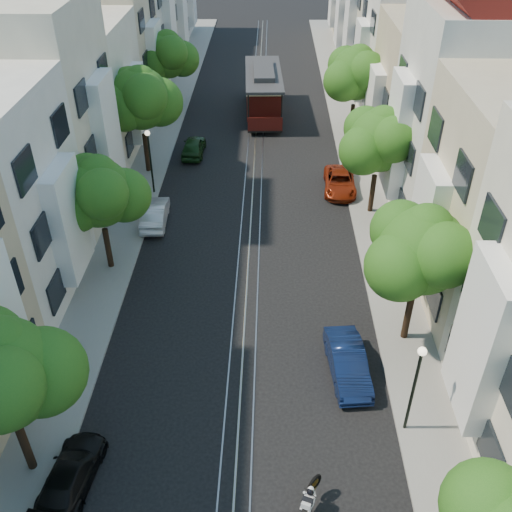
# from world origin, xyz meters

# --- Properties ---
(ground) EXTENTS (200.00, 200.00, 0.00)m
(ground) POSITION_xyz_m (0.00, 28.00, 0.00)
(ground) COLOR black
(ground) RESTS_ON ground
(sidewalk_east) EXTENTS (2.50, 80.00, 0.12)m
(sidewalk_east) POSITION_xyz_m (7.25, 28.00, 0.06)
(sidewalk_east) COLOR gray
(sidewalk_east) RESTS_ON ground
(sidewalk_west) EXTENTS (2.50, 80.00, 0.12)m
(sidewalk_west) POSITION_xyz_m (-7.25, 28.00, 0.06)
(sidewalk_west) COLOR gray
(sidewalk_west) RESTS_ON ground
(rail_left) EXTENTS (0.06, 80.00, 0.02)m
(rail_left) POSITION_xyz_m (-0.55, 28.00, 0.01)
(rail_left) COLOR gray
(rail_left) RESTS_ON ground
(rail_slot) EXTENTS (0.06, 80.00, 0.02)m
(rail_slot) POSITION_xyz_m (0.00, 28.00, 0.01)
(rail_slot) COLOR gray
(rail_slot) RESTS_ON ground
(rail_right) EXTENTS (0.06, 80.00, 0.02)m
(rail_right) POSITION_xyz_m (0.55, 28.00, 0.01)
(rail_right) COLOR gray
(rail_right) RESTS_ON ground
(lane_line) EXTENTS (0.08, 80.00, 0.01)m
(lane_line) POSITION_xyz_m (0.00, 28.00, 0.00)
(lane_line) COLOR tan
(lane_line) RESTS_ON ground
(townhouses_east) EXTENTS (7.75, 72.00, 12.00)m
(townhouses_east) POSITION_xyz_m (11.87, 27.91, 5.18)
(townhouses_east) COLOR beige
(townhouses_east) RESTS_ON ground
(townhouses_west) EXTENTS (7.75, 72.00, 11.76)m
(townhouses_west) POSITION_xyz_m (-11.87, 27.91, 5.08)
(townhouses_west) COLOR silver
(townhouses_west) RESTS_ON ground
(tree_e_b) EXTENTS (4.93, 4.08, 6.68)m
(tree_e_b) POSITION_xyz_m (7.26, 8.98, 4.73)
(tree_e_b) COLOR black
(tree_e_b) RESTS_ON ground
(tree_e_c) EXTENTS (4.84, 3.99, 6.52)m
(tree_e_c) POSITION_xyz_m (7.26, 19.98, 4.60)
(tree_e_c) COLOR black
(tree_e_c) RESTS_ON ground
(tree_e_d) EXTENTS (5.01, 4.16, 6.85)m
(tree_e_d) POSITION_xyz_m (7.26, 30.98, 4.87)
(tree_e_d) COLOR black
(tree_e_d) RESTS_ON ground
(tree_w_a) EXTENTS (4.93, 4.08, 6.68)m
(tree_w_a) POSITION_xyz_m (-7.14, 1.98, 4.73)
(tree_w_a) COLOR black
(tree_w_a) RESTS_ON ground
(tree_w_b) EXTENTS (4.72, 3.87, 6.27)m
(tree_w_b) POSITION_xyz_m (-7.14, 13.98, 4.40)
(tree_w_b) COLOR black
(tree_w_b) RESTS_ON ground
(tree_w_c) EXTENTS (5.13, 4.28, 7.09)m
(tree_w_c) POSITION_xyz_m (-7.14, 24.98, 5.07)
(tree_w_c) COLOR black
(tree_w_c) RESTS_ON ground
(tree_w_d) EXTENTS (4.84, 3.99, 6.52)m
(tree_w_d) POSITION_xyz_m (-7.14, 35.98, 4.60)
(tree_w_d) COLOR black
(tree_w_d) RESTS_ON ground
(lamp_east) EXTENTS (0.32, 0.32, 4.16)m
(lamp_east) POSITION_xyz_m (6.30, 4.00, 2.85)
(lamp_east) COLOR black
(lamp_east) RESTS_ON ground
(lamp_west) EXTENTS (0.32, 0.32, 4.16)m
(lamp_west) POSITION_xyz_m (-6.30, 22.00, 2.85)
(lamp_west) COLOR black
(lamp_west) RESTS_ON ground
(sportbike_rider) EXTENTS (0.85, 1.73, 1.27)m
(sportbike_rider) POSITION_xyz_m (2.46, 0.52, 0.68)
(sportbike_rider) COLOR black
(sportbike_rider) RESTS_ON ground
(cable_car) EXTENTS (3.27, 9.30, 3.53)m
(cable_car) POSITION_xyz_m (0.50, 35.62, 2.09)
(cable_car) COLOR black
(cable_car) RESTS_ON ground
(parked_car_e_mid) EXTENTS (1.78, 4.09, 1.31)m
(parked_car_e_mid) POSITION_xyz_m (4.40, 6.78, 0.65)
(parked_car_e_mid) COLOR #0C193D
(parked_car_e_mid) RESTS_ON ground
(parked_car_e_far) EXTENTS (2.19, 4.36, 1.19)m
(parked_car_e_far) POSITION_xyz_m (5.60, 22.73, 0.59)
(parked_car_e_far) COLOR maroon
(parked_car_e_far) RESTS_ON ground
(parked_car_w_near) EXTENTS (1.93, 3.89, 1.09)m
(parked_car_w_near) POSITION_xyz_m (-5.60, 1.44, 0.54)
(parked_car_w_near) COLOR black
(parked_car_w_near) RESTS_ON ground
(parked_car_w_mid) EXTENTS (1.53, 3.91, 1.27)m
(parked_car_w_mid) POSITION_xyz_m (-5.60, 18.48, 0.63)
(parked_car_w_mid) COLOR silver
(parked_car_w_mid) RESTS_ON ground
(parked_car_w_far) EXTENTS (1.57, 3.76, 1.27)m
(parked_car_w_far) POSITION_xyz_m (-4.40, 27.80, 0.64)
(parked_car_w_far) COLOR #173615
(parked_car_w_far) RESTS_ON ground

